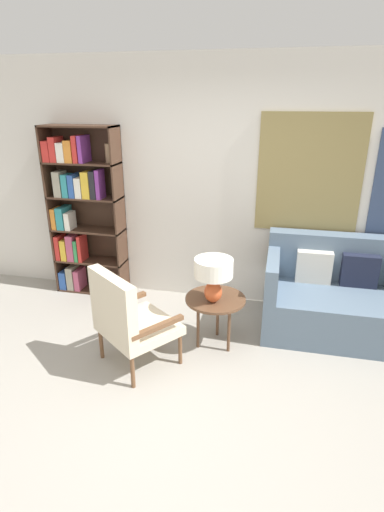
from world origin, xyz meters
TOP-DOWN VIEW (x-y plane):
  - ground_plane at (0.00, 0.00)m, footprint 14.00×14.00m
  - wall_back at (0.06, 2.03)m, footprint 6.40×0.08m
  - bookshelf at (-1.59, 1.84)m, footprint 0.86×0.30m
  - armchair at (-0.51, 0.49)m, footprint 0.84×0.84m
  - couch at (1.55, 1.57)m, footprint 1.86×0.90m
  - side_table at (0.18, 0.99)m, footprint 0.57×0.57m
  - table_lamp at (0.17, 0.92)m, footprint 0.35×0.35m

SIDE VIEW (x-z plane):
  - ground_plane at x=0.00m, z-range 0.00..0.00m
  - couch at x=1.55m, z-range -0.12..0.82m
  - side_table at x=0.18m, z-range 0.21..0.72m
  - armchair at x=-0.51m, z-range 0.04..0.97m
  - table_lamp at x=0.17m, z-range 0.59..1.01m
  - bookshelf at x=-1.59m, z-range 0.05..2.03m
  - wall_back at x=0.06m, z-range 0.00..2.70m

